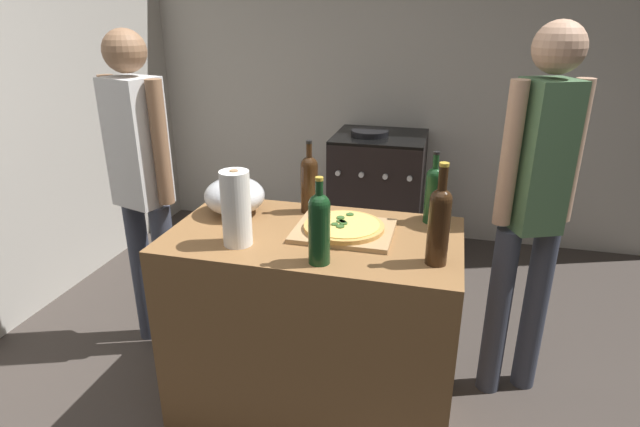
# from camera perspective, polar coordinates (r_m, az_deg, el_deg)

# --- Properties ---
(ground_plane) EXTENTS (4.38, 3.39, 0.02)m
(ground_plane) POSITION_cam_1_polar(r_m,az_deg,el_deg) (3.20, 3.28, -11.64)
(ground_plane) COLOR #3F3833
(kitchen_wall_rear) EXTENTS (4.38, 0.10, 2.60)m
(kitchen_wall_rear) POSITION_cam_1_polar(r_m,az_deg,el_deg) (4.13, 7.78, 15.26)
(kitchen_wall_rear) COLOR #BCB7AD
(kitchen_wall_rear) RESTS_ON ground_plane
(kitchen_wall_left) EXTENTS (0.10, 3.39, 2.60)m
(kitchen_wall_left) POSITION_cam_1_polar(r_m,az_deg,el_deg) (3.61, -28.76, 11.99)
(kitchen_wall_left) COLOR #BCB7AD
(kitchen_wall_left) RESTS_ON ground_plane
(counter) EXTENTS (1.19, 0.67, 0.89)m
(counter) POSITION_cam_1_polar(r_m,az_deg,el_deg) (2.32, -0.63, -12.32)
(counter) COLOR olive
(counter) RESTS_ON ground_plane
(cutting_board) EXTENTS (0.40, 0.32, 0.02)m
(cutting_board) POSITION_cam_1_polar(r_m,az_deg,el_deg) (2.11, 2.66, -1.94)
(cutting_board) COLOR tan
(cutting_board) RESTS_ON counter
(pizza) EXTENTS (0.33, 0.33, 0.03)m
(pizza) POSITION_cam_1_polar(r_m,az_deg,el_deg) (2.10, 2.66, -1.41)
(pizza) COLOR tan
(pizza) RESTS_ON cutting_board
(mixing_bowl) EXTENTS (0.27, 0.27, 0.16)m
(mixing_bowl) POSITION_cam_1_polar(r_m,az_deg,el_deg) (2.32, -9.45, 1.95)
(mixing_bowl) COLOR #B2B2B7
(mixing_bowl) RESTS_ON counter
(paper_towel_roll) EXTENTS (0.11, 0.11, 0.30)m
(paper_towel_roll) POSITION_cam_1_polar(r_m,az_deg,el_deg) (1.99, -9.28, 0.56)
(paper_towel_roll) COLOR white
(paper_towel_roll) RESTS_ON counter
(wine_bottle_green) EXTENTS (0.08, 0.08, 0.38)m
(wine_bottle_green) POSITION_cam_1_polar(r_m,az_deg,el_deg) (1.85, 13.07, -0.92)
(wine_bottle_green) COLOR #331E0F
(wine_bottle_green) RESTS_ON counter
(wine_bottle_amber) EXTENTS (0.07, 0.07, 0.31)m
(wine_bottle_amber) POSITION_cam_1_polar(r_m,az_deg,el_deg) (2.23, 12.44, 2.32)
(wine_bottle_amber) COLOR #143819
(wine_bottle_amber) RESTS_ON counter
(wine_bottle_clear) EXTENTS (0.08, 0.08, 0.33)m
(wine_bottle_clear) POSITION_cam_1_polar(r_m,az_deg,el_deg) (2.29, -1.20, 3.54)
(wine_bottle_clear) COLOR #331E0F
(wine_bottle_clear) RESTS_ON counter
(wine_bottle_dark) EXTENTS (0.08, 0.08, 0.32)m
(wine_bottle_dark) POSITION_cam_1_polar(r_m,az_deg,el_deg) (1.81, -0.08, -1.34)
(wine_bottle_dark) COLOR #143819
(wine_bottle_dark) RESTS_ON counter
(stove) EXTENTS (0.66, 0.64, 0.94)m
(stove) POSITION_cam_1_polar(r_m,az_deg,el_deg) (3.93, 6.50, 2.29)
(stove) COLOR black
(stove) RESTS_ON ground_plane
(person_in_stripes) EXTENTS (0.39, 0.26, 1.67)m
(person_in_stripes) POSITION_cam_1_polar(r_m,az_deg,el_deg) (2.72, -19.21, 3.94)
(person_in_stripes) COLOR #383D4C
(person_in_stripes) RESTS_ON ground_plane
(person_in_red) EXTENTS (0.33, 0.26, 1.71)m
(person_in_red) POSITION_cam_1_polar(r_m,az_deg,el_deg) (2.40, 22.67, 1.42)
(person_in_red) COLOR #383D4C
(person_in_red) RESTS_ON ground_plane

